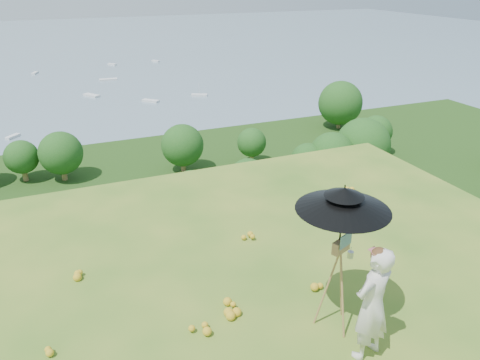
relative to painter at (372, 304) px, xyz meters
name	(u,v)px	position (x,y,z in m)	size (l,w,h in m)	color
forest_slope	(101,343)	(-2.08, 34.51, -29.77)	(140.00, 56.00, 22.00)	#1C3D10
shoreline_tier	(75,222)	(-2.08, 74.51, -36.77)	(170.00, 28.00, 8.00)	gray
bay_water	(43,61)	(-2.08, 239.51, -34.77)	(700.00, 700.00, 0.00)	slate
slope_trees	(81,217)	(-2.08, 34.51, -15.77)	(110.00, 50.00, 6.00)	#144515
harbor_town	(69,188)	(-2.08, 74.51, -30.27)	(110.00, 22.00, 5.00)	beige
moored_boats	(9,102)	(-14.58, 160.51, -34.42)	(140.00, 140.00, 0.70)	silver
painter	(372,304)	(0.00, 0.00, 0.00)	(0.56, 0.37, 1.55)	silver
field_easel	(337,280)	(-0.08, 0.61, -0.05)	(0.55, 0.55, 1.45)	#A38644
sun_umbrella	(342,218)	(-0.09, 0.64, 0.86)	(1.16, 1.16, 0.88)	black
painter_cap	(380,252)	(0.00, 0.00, 0.73)	(0.18, 0.22, 0.10)	#C16A6B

